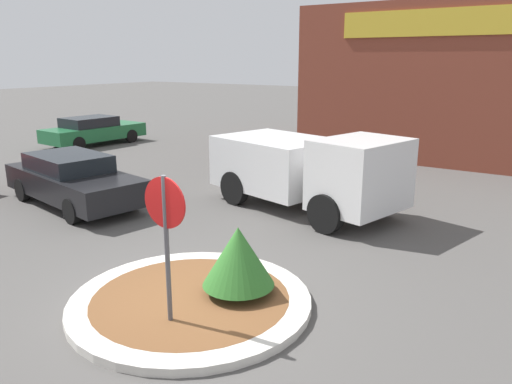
{
  "coord_description": "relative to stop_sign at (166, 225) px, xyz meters",
  "views": [
    {
      "loc": [
        4.84,
        -5.48,
        3.79
      ],
      "look_at": [
        -0.38,
        2.48,
        1.26
      ],
      "focal_mm": 35.0,
      "sensor_mm": 36.0,
      "label": 1
    }
  ],
  "objects": [
    {
      "name": "utility_truck",
      "position": [
        -1.18,
        6.36,
        -0.49
      ],
      "size": [
        5.46,
        3.35,
        2.04
      ],
      "rotation": [
        0.0,
        0.0,
        -0.25
      ],
      "color": "silver",
      "rests_on": "ground_plane"
    },
    {
      "name": "parked_sedan_green",
      "position": [
        -14.04,
        10.11,
        -0.93
      ],
      "size": [
        2.09,
        4.68,
        1.28
      ],
      "rotation": [
        0.0,
        0.0,
        1.5
      ],
      "color": "#1E6638",
      "rests_on": "ground_plane"
    },
    {
      "name": "island_shrub",
      "position": [
        0.33,
        1.25,
        -0.82
      ],
      "size": [
        1.16,
        1.16,
        1.12
      ],
      "color": "brown",
      "rests_on": "traffic_island"
    },
    {
      "name": "ground_plane",
      "position": [
        -0.22,
        0.71,
        -1.59
      ],
      "size": [
        120.0,
        120.0,
        0.0
      ],
      "primitive_type": "plane",
      "color": "#514F4C"
    },
    {
      "name": "storefront_building",
      "position": [
        1.17,
        16.53,
        1.33
      ],
      "size": [
        13.04,
        6.07,
        5.82
      ],
      "color": "brown",
      "rests_on": "ground_plane"
    },
    {
      "name": "traffic_island",
      "position": [
        -0.22,
        0.71,
        -1.52
      ],
      "size": [
        3.83,
        3.83,
        0.13
      ],
      "color": "beige",
      "rests_on": "ground_plane"
    },
    {
      "name": "stop_sign",
      "position": [
        0.0,
        0.0,
        0.0
      ],
      "size": [
        0.73,
        0.07,
        2.29
      ],
      "color": "#4C4C51",
      "rests_on": "ground_plane"
    },
    {
      "name": "parked_sedan_black",
      "position": [
        -6.55,
        3.35,
        -0.89
      ],
      "size": [
        4.9,
        2.59,
        1.36
      ],
      "rotation": [
        0.0,
        0.0,
        -0.18
      ],
      "color": "black",
      "rests_on": "ground_plane"
    }
  ]
}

